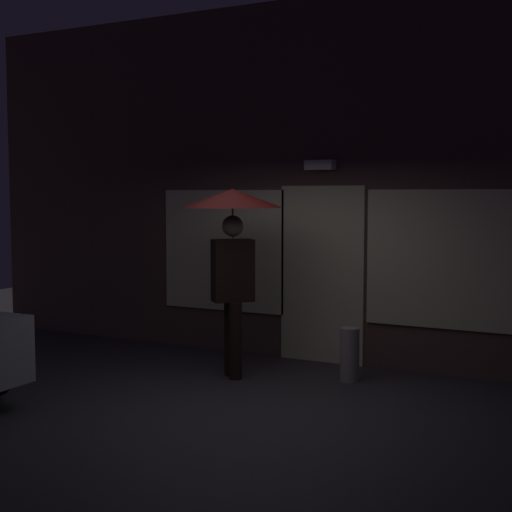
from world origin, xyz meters
name	(u,v)px	position (x,y,z in m)	size (l,w,h in m)	color
ground_plane	(237,405)	(0.00, 0.00, 0.00)	(18.00, 18.00, 0.00)	#38353A
building_facade	(328,183)	(0.00, 2.35, 2.23)	(10.62, 0.48, 4.51)	brown
person_with_umbrella	(233,227)	(-0.60, 0.98, 1.72)	(1.14, 1.14, 2.15)	black
sidewalk_bollard	(350,355)	(0.66, 1.42, 0.30)	(0.22, 0.22, 0.61)	#9E998E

